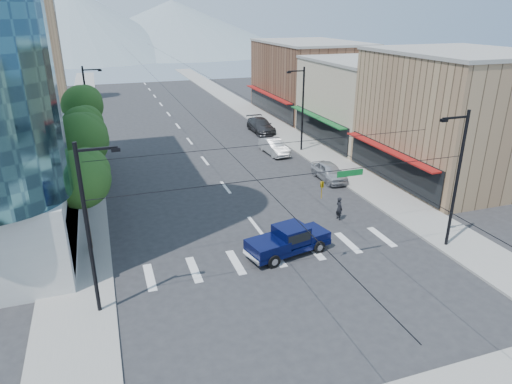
% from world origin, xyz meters
% --- Properties ---
extents(ground, '(160.00, 160.00, 0.00)m').
position_xyz_m(ground, '(0.00, 0.00, 0.00)').
color(ground, '#28282B').
rests_on(ground, ground).
extents(sidewalk_left, '(4.00, 120.00, 0.15)m').
position_xyz_m(sidewalk_left, '(-12.00, 40.00, 0.07)').
color(sidewalk_left, gray).
rests_on(sidewalk_left, ground).
extents(sidewalk_right, '(4.00, 120.00, 0.15)m').
position_xyz_m(sidewalk_right, '(12.00, 40.00, 0.07)').
color(sidewalk_right, gray).
rests_on(sidewalk_right, ground).
extents(shop_near, '(12.00, 14.00, 11.00)m').
position_xyz_m(shop_near, '(20.00, 10.00, 5.50)').
color(shop_near, '#8C6B4C').
rests_on(shop_near, ground).
extents(shop_mid, '(12.00, 14.00, 9.00)m').
position_xyz_m(shop_mid, '(20.00, 24.00, 4.50)').
color(shop_mid, tan).
rests_on(shop_mid, ground).
extents(shop_far, '(12.00, 18.00, 10.00)m').
position_xyz_m(shop_far, '(20.00, 40.00, 5.00)').
color(shop_far, brown).
rests_on(shop_far, ground).
extents(clock_tower, '(4.80, 4.80, 20.40)m').
position_xyz_m(clock_tower, '(-16.50, 62.00, 10.64)').
color(clock_tower, '#8C6B4C').
rests_on(clock_tower, ground).
extents(mountain_left, '(80.00, 80.00, 22.00)m').
position_xyz_m(mountain_left, '(-15.00, 150.00, 11.00)').
color(mountain_left, gray).
rests_on(mountain_left, ground).
extents(mountain_right, '(90.00, 90.00, 18.00)m').
position_xyz_m(mountain_right, '(20.00, 160.00, 9.00)').
color(mountain_right, gray).
rests_on(mountain_right, ground).
extents(tree_near, '(3.65, 3.64, 6.71)m').
position_xyz_m(tree_near, '(-11.07, 6.10, 4.99)').
color(tree_near, black).
rests_on(tree_near, ground).
extents(tree_midnear, '(4.09, 4.09, 7.52)m').
position_xyz_m(tree_midnear, '(-11.07, 13.10, 5.59)').
color(tree_midnear, black).
rests_on(tree_midnear, ground).
extents(tree_midfar, '(3.65, 3.64, 6.71)m').
position_xyz_m(tree_midfar, '(-11.07, 20.10, 4.99)').
color(tree_midfar, black).
rests_on(tree_midfar, ground).
extents(tree_far, '(4.09, 4.09, 7.52)m').
position_xyz_m(tree_far, '(-11.07, 27.10, 5.59)').
color(tree_far, black).
rests_on(tree_far, ground).
extents(signal_rig, '(21.80, 0.20, 9.00)m').
position_xyz_m(signal_rig, '(0.19, -1.00, 4.64)').
color(signal_rig, black).
rests_on(signal_rig, ground).
extents(lamp_pole_nw, '(2.00, 0.25, 9.00)m').
position_xyz_m(lamp_pole_nw, '(-10.67, 30.00, 4.94)').
color(lamp_pole_nw, black).
rests_on(lamp_pole_nw, ground).
extents(lamp_pole_ne, '(2.00, 0.25, 9.00)m').
position_xyz_m(lamp_pole_ne, '(10.67, 22.00, 4.94)').
color(lamp_pole_ne, black).
rests_on(lamp_pole_ne, ground).
extents(pickup_truck, '(5.79, 3.08, 1.87)m').
position_xyz_m(pickup_truck, '(0.64, 1.49, 0.97)').
color(pickup_truck, '#070C37').
rests_on(pickup_truck, ground).
extents(pedestrian, '(0.49, 0.68, 1.74)m').
position_xyz_m(pedestrian, '(6.17, 5.00, 0.87)').
color(pedestrian, black).
rests_on(pedestrian, ground).
extents(parked_car_near, '(1.89, 4.67, 1.59)m').
position_xyz_m(parked_car_near, '(9.40, 12.78, 0.79)').
color(parked_car_near, '#ADADB2').
rests_on(parked_car_near, ground).
extents(parked_car_mid, '(1.98, 4.98, 1.61)m').
position_xyz_m(parked_car_mid, '(7.60, 21.98, 0.80)').
color(parked_car_mid, '#B9B9B9').
rests_on(parked_car_mid, ground).
extents(parked_car_far, '(2.47, 5.96, 1.72)m').
position_xyz_m(parked_car_far, '(9.40, 31.31, 0.86)').
color(parked_car_far, '#313033').
rests_on(parked_car_far, ground).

